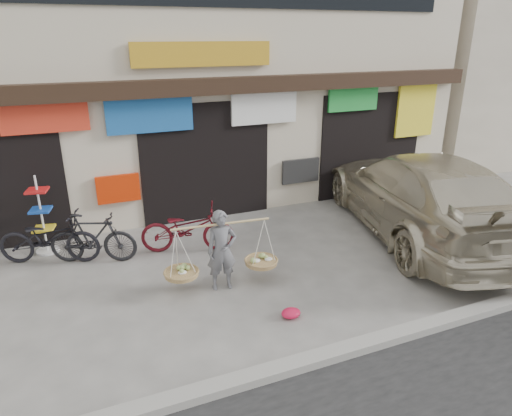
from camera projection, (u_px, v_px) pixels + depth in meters
name	position (u px, v px, depth m)	size (l,w,h in m)	color
ground	(269.00, 287.00, 7.87)	(70.00, 70.00, 0.00)	gray
kerb	(329.00, 355.00, 6.13)	(70.00, 0.25, 0.12)	gray
shophouse_block	(171.00, 60.00, 12.17)	(14.00, 6.32, 7.00)	beige
street_vendor	(222.00, 254.00, 7.66)	(1.95, 0.69, 1.40)	slate
bike_0	(49.00, 238.00, 8.58)	(0.65, 1.88, 0.99)	black
bike_1	(93.00, 238.00, 8.59)	(0.46, 1.64, 0.98)	black
bike_2	(188.00, 229.00, 9.03)	(0.64, 1.84, 0.97)	#510D15
suv	(420.00, 194.00, 9.77)	(3.84, 6.52, 1.77)	beige
display_rack	(43.00, 222.00, 8.95)	(0.45, 0.45, 1.59)	silver
red_bag	(291.00, 313.00, 7.02)	(0.31, 0.25, 0.14)	red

